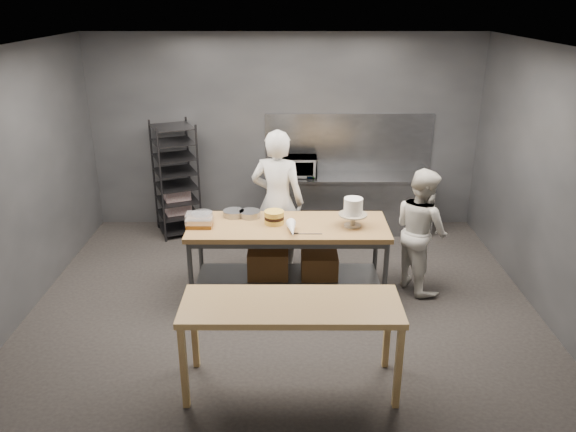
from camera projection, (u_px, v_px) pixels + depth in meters
The scene contains 16 objects.
ground at pixel (284, 298), 6.93m from camera, with size 6.00×6.00×0.00m, color black.
back_wall at pixel (285, 133), 8.70m from camera, with size 6.00×0.04×3.00m, color #4C4F54.
work_table at pixel (289, 250), 6.89m from camera, with size 2.40×0.90×0.92m.
near_counter at pixel (291, 312), 5.10m from camera, with size 2.00×0.70×0.90m.
back_counter at pixel (348, 203), 8.79m from camera, with size 2.60×0.60×0.90m.
splashback_panel at pixel (349, 142), 8.73m from camera, with size 2.60×0.02×0.90m, color slate.
speed_rack at pixel (176, 180), 8.57m from camera, with size 0.81×0.83×1.75m.
chef_behind at pixel (278, 202), 7.35m from camera, with size 0.70×0.46×1.93m, color white.
chef_right at pixel (421, 230), 6.93m from camera, with size 0.76×0.59×1.57m, color silver.
microwave at pixel (299, 166), 8.57m from camera, with size 0.54×0.37×0.30m, color black.
frosted_cake_stand at pixel (353, 209), 6.62m from camera, with size 0.34×0.34×0.35m.
layer_cake at pixel (274, 217), 6.75m from camera, with size 0.24×0.24×0.16m.
cake_pans at pixel (229, 214), 6.96m from camera, with size 0.86×0.33×0.07m.
piping_bag at pixel (292, 229), 6.46m from camera, with size 0.12×0.12×0.38m, color white.
offset_spatula at pixel (302, 234), 6.47m from camera, with size 0.36×0.02×0.02m.
pastry_clamshells at pixel (199, 220), 6.73m from camera, with size 0.34×0.36×0.11m.
Camera 1 is at (0.06, -6.07, 3.50)m, focal length 35.00 mm.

